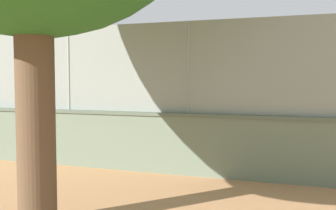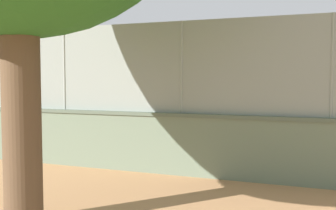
{
  "view_description": "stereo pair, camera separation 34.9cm",
  "coord_description": "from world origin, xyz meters",
  "px_view_note": "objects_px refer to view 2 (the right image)",
  "views": [
    {
      "loc": [
        -8.54,
        20.78,
        2.15
      ],
      "look_at": [
        -3.47,
        6.05,
        1.14
      ],
      "focal_mm": 43.03,
      "sensor_mm": 36.0,
      "label": 1
    },
    {
      "loc": [
        -8.86,
        20.66,
        2.15
      ],
      "look_at": [
        -3.47,
        6.05,
        1.14
      ],
      "focal_mm": 43.03,
      "sensor_mm": 36.0,
      "label": 2
    }
  ],
  "objects_px": {
    "player_near_wall_returning": "(149,107)",
    "player_at_service_line": "(237,101)",
    "player_baseline_waiting": "(216,104)",
    "sports_ball": "(137,105)"
  },
  "relations": [
    {
      "from": "player_near_wall_returning",
      "to": "sports_ball",
      "type": "bearing_deg",
      "value": 101.64
    },
    {
      "from": "player_near_wall_returning",
      "to": "player_at_service_line",
      "type": "relative_size",
      "value": 1.05
    },
    {
      "from": "player_at_service_line",
      "to": "sports_ball",
      "type": "relative_size",
      "value": 19.9
    },
    {
      "from": "player_near_wall_returning",
      "to": "player_at_service_line",
      "type": "bearing_deg",
      "value": -109.0
    },
    {
      "from": "player_at_service_line",
      "to": "player_baseline_waiting",
      "type": "height_order",
      "value": "player_at_service_line"
    },
    {
      "from": "player_near_wall_returning",
      "to": "sports_ball",
      "type": "xyz_separation_m",
      "value": [
        -0.46,
        2.23,
        0.26
      ]
    },
    {
      "from": "player_near_wall_returning",
      "to": "player_at_service_line",
      "type": "xyz_separation_m",
      "value": [
        -2.41,
        -7.0,
        -0.05
      ]
    },
    {
      "from": "player_baseline_waiting",
      "to": "sports_ball",
      "type": "relative_size",
      "value": 19.35
    },
    {
      "from": "player_at_service_line",
      "to": "sports_ball",
      "type": "height_order",
      "value": "player_at_service_line"
    },
    {
      "from": "player_at_service_line",
      "to": "player_baseline_waiting",
      "type": "distance_m",
      "value": 2.62
    }
  ]
}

